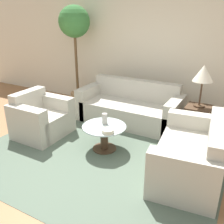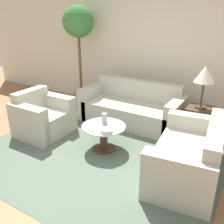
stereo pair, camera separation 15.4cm
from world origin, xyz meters
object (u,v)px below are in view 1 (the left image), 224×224
Objects in this scene: armchair at (40,120)px; vase at (105,119)px; sofa_main at (131,109)px; loveseat at (193,157)px; coffee_table at (104,134)px; table_lamp at (203,75)px; potted_plant at (75,31)px; bowl at (108,131)px.

armchair is 1.25m from vase.
loveseat is at bearing -39.28° from sofa_main.
coffee_table is 1.00× the size of table_lamp.
potted_plant is at bearing 12.22° from armchair.
coffee_table is 0.31× the size of potted_plant.
loveseat is 2.24× the size of coffee_table.
potted_plant is at bearing 171.18° from table_lamp.
loveseat is at bearing -80.52° from table_lamp.
coffee_table is at bearing -43.00° from potted_plant.
table_lamp is 3.77× the size of bowl.
bowl reaches higher than coffee_table.
vase is at bearing -81.88° from armchair.
table_lamp is 0.31× the size of potted_plant.
table_lamp is at bearing -5.98° from sofa_main.
loveseat is at bearing -26.82° from potted_plant.
armchair is 1.26m from coffee_table.
vase is (1.22, 0.17, 0.21)m from armchair.
table_lamp is (1.19, 1.05, 0.87)m from coffee_table.
coffee_table is (0.10, -1.19, -0.01)m from sofa_main.
loveseat reaches higher than bowl.
loveseat is 9.03× the size of vase.
armchair is 2.13m from potted_plant.
coffee_table is at bearing -65.14° from vase.
coffee_table is (-1.37, 0.01, -0.01)m from loveseat.
table_lamp is 1.69m from vase.
table_lamp is 4.02× the size of vase.
sofa_main is at bearing 101.02° from bowl.
vase is at bearing -100.35° from loveseat.
loveseat reaches higher than coffee_table.
sofa_main is at bearing 94.85° from coffee_table.
potted_plant is (-2.96, 1.50, 1.39)m from loveseat.
coffee_table is (1.26, 0.09, -0.02)m from armchair.
sofa_main reaches higher than coffee_table.
potted_plant is (-1.49, 0.30, 1.39)m from sofa_main.
table_lamp reaches higher than bowl.
armchair is 1.30× the size of coffee_table.
potted_plant reaches higher than table_lamp.
vase is (-0.04, 0.08, 0.23)m from coffee_table.
coffee_table is 3.79× the size of bowl.
sofa_main is 1.19m from coffee_table.
bowl is (-1.20, -0.16, 0.16)m from loveseat.
bowl is at bearing -51.62° from vase.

